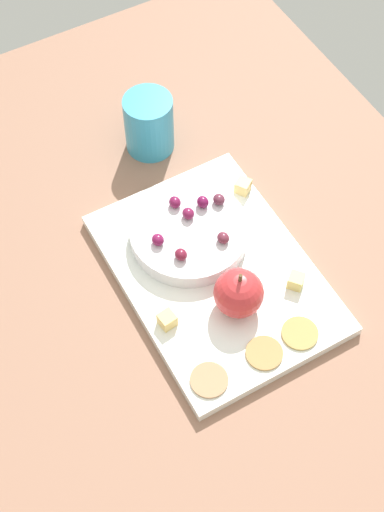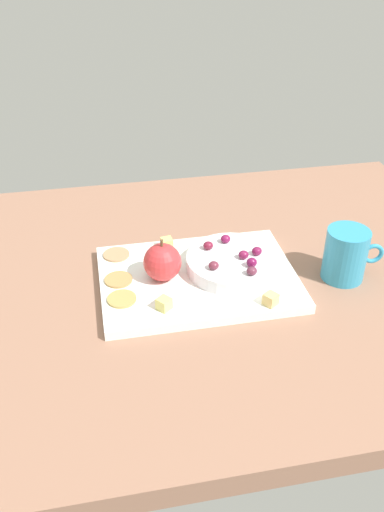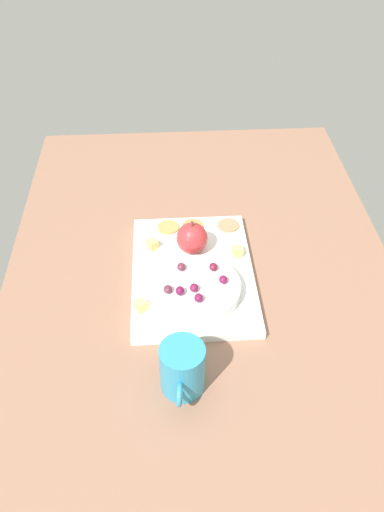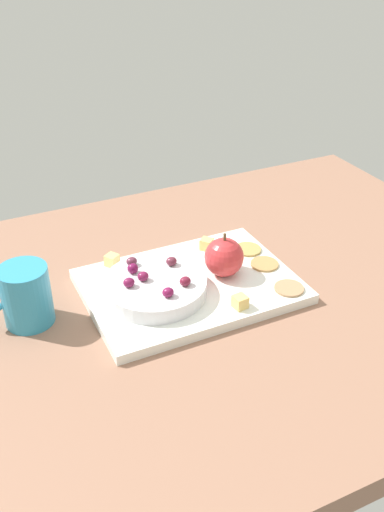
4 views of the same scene
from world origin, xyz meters
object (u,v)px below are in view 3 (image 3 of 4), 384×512
Objects in this scene: grape_2 at (194,288)px; cracker_0 at (228,225)px; apple_whole at (192,238)px; grape_6 at (199,298)px; serving_dish at (198,289)px; grape_5 at (223,280)px; cheese_cube_2 at (152,245)px; grape_0 at (168,289)px; grape_1 at (213,267)px; cheese_cube_1 at (237,251)px; cup at (182,369)px; cracker_1 at (168,227)px; cracker_2 at (193,226)px; grape_3 at (181,267)px; cheese_cube_0 at (141,306)px; grape_4 at (180,291)px; platter at (193,273)px.

cracker_0 is at bearing 157.22° from grape_2.
apple_whole is 3.65× the size of grape_6.
grape_5 is (-0.21, 5.00, 2.06)cm from serving_dish.
grape_6 is (24.74, -8.58, 3.16)cm from cracker_0.
cheese_cube_2 is at bearing -97.20° from apple_whole.
grape_1 is (-5.56, 9.25, 0.03)cm from grape_0.
grape_0 reaches higher than cheese_cube_1.
grape_5 is 21.84cm from cup.
cracker_1 is at bearing -90.65° from cracker_0.
grape_1 is at bearing 22.47° from apple_whole.
grape_6 is at bearing 0.69° from apple_whole.
cracker_1 is 25.62cm from grape_6.
cracker_2 is 2.67× the size of grape_3.
cheese_cube_2 is at bearing -154.16° from grape_6.
apple_whole reaches higher than cheese_cube_0.
cracker_1 is 16.72cm from grape_3.
grape_1 reaches higher than cheese_cube_1.
grape_5 is at bearing 107.59° from grape_2.
grape_3 is (8.55, -2.69, -0.03)cm from apple_whole.
cup is (40.43, -4.26, 2.92)cm from cracker_2.
cup is at bearing 6.16° from grape_0.
grape_3 reaches higher than cheese_cube_0.
cheese_cube_2 reaches higher than cracker_0.
cracker_0 is 2.67× the size of grape_3.
cheese_cube_2 is 0.42× the size of cracker_1.
grape_3 is at bearing -62.68° from cheese_cube_1.
grape_2 is 1.00× the size of grape_6.
cracker_1 is 2.67× the size of grape_3.
grape_0 is at bearing -73.95° from serving_dish.
cracker_2 is at bearing 170.36° from grape_4.
grape_0 reaches higher than serving_dish.
cracker_0 is at bearing 140.67° from cheese_cube_0.
grape_3 is at bearing 31.68° from cheese_cube_2.
cup reaches higher than grape_6.
cracker_1 is 2.67× the size of grape_2.
grape_5 is at bearing 23.70° from grape_1.
cup is (15.43, -3.80, -0.24)cm from grape_6.
platter is 7.09× the size of cracker_2.
cheese_cube_0 is 17.62cm from cheese_cube_2.
cracker_2 reaches higher than platter.
grape_2 is 2.75cm from grape_6.
serving_dish is 20.73cm from cracker_2.
platter is at bearing 178.34° from grape_2.
grape_0 is at bearing -173.84° from cup.
grape_3 is at bearing 154.66° from grape_0.
grape_3 is at bearing 175.31° from grape_4.
cheese_cube_1 is 16.04cm from grape_2.
apple_whole is at bearing -49.28° from cracker_0.
cheese_cube_0 is 1.12× the size of grape_5.
cracker_2 is (-10.05, -8.88, -0.83)cm from cheese_cube_1.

